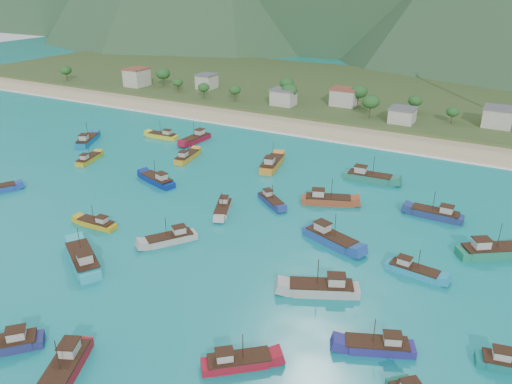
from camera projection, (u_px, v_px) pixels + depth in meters
The scene contains 29 objects.
ground at pixel (181, 230), 99.95m from camera, with size 600.00×600.00×0.00m, color #0B7781.
beach at pixel (326, 131), 163.43m from camera, with size 400.00×18.00×1.20m, color beige.
land at pixel (378, 94), 212.45m from camera, with size 400.00×110.00×2.40m, color #385123.
surf_line at pixel (315, 138), 155.80m from camera, with size 400.00×2.50×0.08m, color white.
village at pixel (380, 105), 175.91m from camera, with size 217.49×26.86×7.29m.
vegetation at pixel (365, 101), 179.10m from camera, with size 276.39×25.46×9.40m.
boat_0 at pixel (89, 160), 136.25m from camera, with size 4.82×9.48×5.38m.
boat_1 at pixel (327, 200), 111.29m from camera, with size 11.51×7.05×6.54m.
boat_2 at pixel (413, 271), 85.21m from camera, with size 9.40×3.70×5.41m.
boat_3 at pixel (83, 260), 87.71m from camera, with size 12.60×9.81×7.41m.
boat_4 at pixel (187, 157), 137.72m from camera, with size 4.45×10.40×5.95m.
boat_5 at pixel (271, 201), 111.62m from camera, with size 8.57×7.36×5.19m.
boat_6 at pixel (378, 347), 67.85m from camera, with size 9.94×6.31×5.67m.
boat_7 at pixel (491, 252), 90.54m from camera, with size 11.89×9.62×7.07m.
boat_8 at pixel (163, 136), 155.82m from camera, with size 9.83×3.35×5.73m.
boat_9 at pixel (323, 289), 79.97m from camera, with size 11.73×7.82×6.72m.
boat_10 at pixel (87, 141), 150.88m from camera, with size 7.85×11.69×6.70m.
boat_14 at pixel (157, 180), 122.11m from camera, with size 11.13×6.12×6.31m.
boat_16 at pixel (238, 362), 65.16m from camera, with size 8.88×8.04×5.48m.
boat_18 at pixel (436, 214), 104.88m from camera, with size 10.71×3.42×6.28m.
boat_19 at pixel (4, 346), 67.95m from camera, with size 9.15×9.29×5.95m.
boat_20 at pixel (223, 209), 107.72m from camera, with size 6.03×9.42×5.37m.
boat_23 at pixel (64, 370), 63.60m from camera, with size 7.63×11.66×6.67m.
boat_25 at pixel (369, 177), 123.52m from camera, with size 12.04×4.27×6.99m.
boat_26 at pixel (196, 139), 152.50m from camera, with size 3.77×11.31×6.61m.
boat_27 at pixel (330, 239), 94.98m from camera, with size 12.14×7.31×6.90m.
boat_28 at pixel (272, 164), 132.03m from camera, with size 5.92×12.67×7.21m.
boat_30 at pixel (97, 224), 101.31m from camera, with size 8.77×2.90×5.12m.
boat_31 at pixel (171, 239), 95.36m from camera, with size 8.07×9.70×5.81m.
Camera 1 is at (55.57, -70.42, 47.21)m, focal length 35.00 mm.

